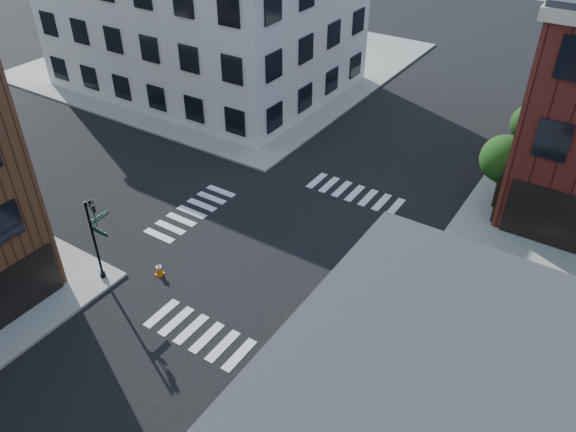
{
  "coord_description": "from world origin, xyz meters",
  "views": [
    {
      "loc": [
        12.36,
        -19.34,
        18.61
      ],
      "look_at": [
        -0.16,
        -0.22,
        2.5
      ],
      "focal_mm": 35.0,
      "sensor_mm": 36.0,
      "label": 1
    }
  ],
  "objects": [
    {
      "name": "box_truck",
      "position": [
        9.5,
        -3.73,
        2.1
      ],
      "size": [
        9.05,
        3.13,
        4.04
      ],
      "rotation": [
        0.0,
        0.0,
        -0.05
      ],
      "color": "white",
      "rests_on": "ground"
    },
    {
      "name": "building_nw",
      "position": [
        -19.0,
        16.0,
        5.5
      ],
      "size": [
        22.0,
        16.0,
        11.0
      ],
      "primitive_type": "cube",
      "color": "beige",
      "rests_on": "ground"
    },
    {
      "name": "traffic_cone",
      "position": [
        -4.71,
        -5.03,
        0.35
      ],
      "size": [
        0.44,
        0.44,
        0.72
      ],
      "rotation": [
        0.0,
        0.0,
        0.13
      ],
      "color": "#D96209",
      "rests_on": "ground"
    },
    {
      "name": "tree_near",
      "position": [
        7.56,
        9.98,
        3.16
      ],
      "size": [
        2.69,
        2.69,
        4.49
      ],
      "color": "black",
      "rests_on": "ground"
    },
    {
      "name": "tree_far",
      "position": [
        7.56,
        15.98,
        2.87
      ],
      "size": [
        2.43,
        2.43,
        4.07
      ],
      "color": "black",
      "rests_on": "ground"
    },
    {
      "name": "sidewalk_nw",
      "position": [
        -21.0,
        21.0,
        0.07
      ],
      "size": [
        30.0,
        30.0,
        0.15
      ],
      "primitive_type": "cube",
      "color": "gray",
      "rests_on": "ground"
    },
    {
      "name": "signal_pole",
      "position": [
        -6.72,
        -6.68,
        2.86
      ],
      "size": [
        1.29,
        1.24,
        4.6
      ],
      "color": "black",
      "rests_on": "ground"
    },
    {
      "name": "ground",
      "position": [
        0.0,
        0.0,
        0.0
      ],
      "size": [
        120.0,
        120.0,
        0.0
      ],
      "primitive_type": "plane",
      "color": "black",
      "rests_on": "ground"
    }
  ]
}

